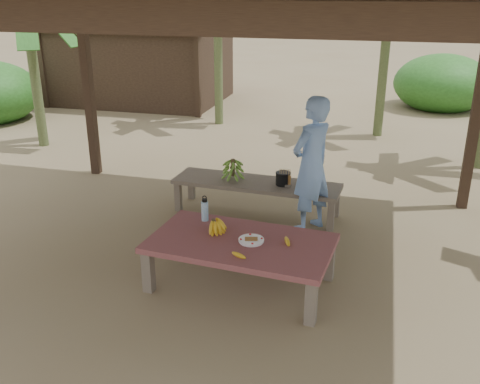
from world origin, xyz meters
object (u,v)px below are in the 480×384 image
(bench, at_px, (256,186))
(woman, at_px, (311,165))
(ripe_banana_bunch, at_px, (214,225))
(water_flask, at_px, (205,210))
(cooking_pot, at_px, (283,179))
(work_table, at_px, (241,246))
(plate, at_px, (251,240))

(bench, distance_m, woman, 0.92)
(ripe_banana_bunch, relative_size, water_flask, 0.87)
(ripe_banana_bunch, height_order, cooking_pot, ripe_banana_bunch)
(cooking_pot, bearing_deg, woman, -36.03)
(work_table, distance_m, ripe_banana_bunch, 0.38)
(work_table, relative_size, plate, 7.42)
(bench, height_order, water_flask, water_flask)
(work_table, height_order, water_flask, water_flask)
(work_table, height_order, cooking_pot, cooking_pot)
(ripe_banana_bunch, xyz_separation_m, cooking_pot, (0.41, 1.68, -0.04))
(work_table, xyz_separation_m, ripe_banana_bunch, (-0.32, 0.14, 0.14))
(ripe_banana_bunch, height_order, woman, woman)
(bench, bearing_deg, ripe_banana_bunch, -88.75)
(plate, distance_m, water_flask, 0.72)
(cooking_pot, bearing_deg, water_flask, -112.09)
(ripe_banana_bunch, bearing_deg, work_table, -22.80)
(woman, bearing_deg, water_flask, -7.20)
(water_flask, bearing_deg, cooking_pot, 67.91)
(bench, distance_m, cooking_pot, 0.38)
(ripe_banana_bunch, bearing_deg, cooking_pot, 76.27)
(ripe_banana_bunch, bearing_deg, plate, -17.90)
(bench, relative_size, water_flask, 7.80)
(bench, relative_size, cooking_pot, 11.76)
(plate, bearing_deg, woman, 76.60)
(work_table, distance_m, water_flask, 0.65)
(work_table, relative_size, cooking_pot, 9.92)
(cooking_pot, bearing_deg, ripe_banana_bunch, -103.73)
(plate, bearing_deg, bench, 101.71)
(woman, bearing_deg, cooking_pot, -93.12)
(ripe_banana_bunch, bearing_deg, bench, 88.21)
(work_table, height_order, ripe_banana_bunch, ripe_banana_bunch)
(bench, relative_size, ripe_banana_bunch, 8.99)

